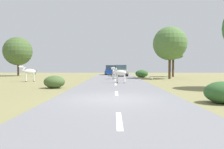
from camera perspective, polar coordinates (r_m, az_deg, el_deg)
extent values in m
plane|color=olive|center=(9.93, 0.30, -6.67)|extent=(90.00, 90.00, 0.00)
cube|color=slate|center=(9.92, 1.33, -6.53)|extent=(6.00, 64.00, 0.05)
cube|color=silver|center=(5.99, 1.88, -11.98)|extent=(0.16, 2.00, 0.01)
cube|color=silver|center=(11.90, 1.19, -4.96)|extent=(0.16, 2.00, 0.01)
cube|color=silver|center=(17.87, 0.97, -2.61)|extent=(0.16, 2.00, 0.01)
cube|color=silver|center=(23.86, 0.85, -1.44)|extent=(0.16, 2.00, 0.01)
cube|color=silver|center=(29.85, 0.79, -0.74)|extent=(0.16, 2.00, 0.01)
cube|color=silver|center=(35.84, 0.74, -0.27)|extent=(0.16, 2.00, 0.01)
ellipsoid|color=silver|center=(25.68, 0.58, 0.72)|extent=(0.57, 1.03, 0.46)
cylinder|color=silver|center=(25.42, 0.17, -0.48)|extent=(0.11, 0.11, 0.66)
cylinder|color=#28231E|center=(25.43, 0.17, -1.18)|extent=(0.13, 0.13, 0.04)
cylinder|color=silver|center=(25.37, 0.72, -0.49)|extent=(0.11, 0.11, 0.66)
cylinder|color=#28231E|center=(25.38, 0.72, -1.19)|extent=(0.13, 0.13, 0.04)
cylinder|color=silver|center=(26.04, 0.45, -0.42)|extent=(0.11, 0.11, 0.66)
cylinder|color=#28231E|center=(26.05, 0.45, -1.10)|extent=(0.13, 0.13, 0.04)
cylinder|color=silver|center=(25.99, 0.98, -0.43)|extent=(0.11, 0.11, 0.66)
cylinder|color=#28231E|center=(26.01, 0.98, -1.11)|extent=(0.13, 0.13, 0.04)
cylinder|color=silver|center=(25.22, 0.38, 1.23)|extent=(0.24, 0.37, 0.39)
cube|color=black|center=(25.22, 0.38, 1.41)|extent=(0.10, 0.32, 0.27)
ellipsoid|color=silver|center=(25.00, 0.27, 1.55)|extent=(0.26, 0.45, 0.21)
ellipsoid|color=black|center=(24.83, 0.20, 1.51)|extent=(0.15, 0.17, 0.13)
cone|color=silver|center=(25.11, 0.18, 1.80)|extent=(0.09, 0.09, 0.12)
cone|color=silver|center=(25.09, 0.46, 1.80)|extent=(0.09, 0.09, 0.12)
cylinder|color=black|center=(26.16, 0.79, 0.55)|extent=(0.06, 0.14, 0.39)
ellipsoid|color=silver|center=(23.33, -20.85, 0.70)|extent=(1.23, 0.91, 0.54)
cylinder|color=silver|center=(23.47, -21.77, -0.82)|extent=(0.15, 0.15, 0.78)
cylinder|color=#28231E|center=(23.49, -21.76, -1.71)|extent=(0.18, 0.18, 0.05)
cylinder|color=silver|center=(23.18, -21.74, -0.85)|extent=(0.15, 0.15, 0.78)
cylinder|color=#28231E|center=(23.20, -21.72, -1.75)|extent=(0.18, 0.18, 0.05)
cylinder|color=silver|center=(23.52, -19.95, -0.79)|extent=(0.15, 0.15, 0.78)
cylinder|color=#28231E|center=(23.54, -19.94, -1.67)|extent=(0.18, 0.18, 0.05)
cylinder|color=silver|center=(23.23, -19.89, -0.82)|extent=(0.15, 0.15, 0.78)
cylinder|color=#28231E|center=(23.25, -19.88, -1.72)|extent=(0.18, 0.18, 0.05)
cylinder|color=silver|center=(23.29, -22.21, 1.37)|extent=(0.46, 0.36, 0.46)
cube|color=black|center=(23.29, -22.22, 1.60)|extent=(0.36, 0.20, 0.32)
ellipsoid|color=silver|center=(23.28, -22.88, 1.78)|extent=(0.54, 0.40, 0.25)
ellipsoid|color=black|center=(23.27, -23.37, 1.73)|extent=(0.22, 0.21, 0.15)
cone|color=silver|center=(23.36, -22.58, 2.09)|extent=(0.12, 0.12, 0.15)
cone|color=silver|center=(23.21, -22.57, 2.10)|extent=(0.12, 0.12, 0.15)
cylinder|color=black|center=(23.37, -19.45, 0.47)|extent=(0.16, 0.11, 0.46)
ellipsoid|color=silver|center=(19.40, 2.34, 0.42)|extent=(1.09, 0.61, 0.48)
cylinder|color=silver|center=(19.62, 1.44, -1.18)|extent=(0.12, 0.12, 0.70)
cylinder|color=#28231E|center=(19.64, 1.44, -2.13)|extent=(0.14, 0.14, 0.05)
cylinder|color=silver|center=(19.36, 1.29, -1.22)|extent=(0.12, 0.12, 0.70)
cylinder|color=#28231E|center=(19.38, 1.29, -2.19)|extent=(0.14, 0.14, 0.05)
cylinder|color=silver|center=(19.50, 3.38, -1.20)|extent=(0.12, 0.12, 0.70)
cylinder|color=#28231E|center=(19.52, 3.37, -2.16)|extent=(0.14, 0.14, 0.05)
cylinder|color=silver|center=(19.24, 3.25, -1.25)|extent=(0.12, 0.12, 0.70)
cylinder|color=#28231E|center=(19.27, 3.25, -2.21)|extent=(0.14, 0.14, 0.05)
cylinder|color=silver|center=(19.49, 0.92, 1.16)|extent=(0.40, 0.26, 0.41)
cube|color=black|center=(19.49, 0.92, 1.41)|extent=(0.34, 0.11, 0.28)
ellipsoid|color=silver|center=(19.54, 0.23, 1.61)|extent=(0.48, 0.27, 0.22)
ellipsoid|color=black|center=(19.58, -0.28, 1.56)|extent=(0.18, 0.16, 0.13)
cone|color=silver|center=(19.58, 0.59, 1.94)|extent=(0.10, 0.10, 0.13)
cone|color=silver|center=(19.45, 0.51, 1.94)|extent=(0.10, 0.10, 0.13)
cylinder|color=black|center=(19.32, 3.83, 0.13)|extent=(0.15, 0.07, 0.41)
cube|color=white|center=(34.16, 2.26, 0.58)|extent=(2.09, 4.32, 0.80)
cube|color=#334751|center=(34.35, 2.23, 1.89)|extent=(1.79, 2.31, 0.76)
cube|color=black|center=(32.03, 2.66, -0.01)|extent=(1.72, 0.28, 0.24)
cylinder|color=black|center=(32.75, 0.94, 0.10)|extent=(0.27, 0.69, 0.68)
cylinder|color=black|center=(32.94, 4.06, 0.11)|extent=(0.27, 0.69, 0.68)
cylinder|color=black|center=(35.44, 0.59, 0.25)|extent=(0.27, 0.69, 0.68)
cylinder|color=black|center=(35.61, 3.48, 0.25)|extent=(0.27, 0.69, 0.68)
cube|color=#1E479E|center=(39.72, -0.37, 0.79)|extent=(1.86, 4.23, 0.80)
cube|color=#334751|center=(39.51, -0.38, 1.91)|extent=(1.67, 2.22, 0.76)
cube|color=black|center=(41.88, -0.28, 0.48)|extent=(1.71, 0.19, 0.24)
cylinder|color=black|center=(41.05, 0.94, 0.49)|extent=(0.23, 0.68, 0.68)
cylinder|color=black|center=(41.11, -1.57, 0.50)|extent=(0.23, 0.68, 0.68)
cylinder|color=black|center=(38.36, 0.91, 0.38)|extent=(0.23, 0.68, 0.68)
cylinder|color=black|center=(38.41, -1.77, 0.39)|extent=(0.23, 0.68, 0.68)
cylinder|color=#4C3823|center=(38.62, -23.49, 1.28)|extent=(0.30, 0.30, 2.20)
sphere|color=#425B2D|center=(38.70, -23.55, 5.65)|extent=(4.61, 4.61, 4.61)
cylinder|color=#4C3823|center=(27.88, 14.94, 1.69)|extent=(0.31, 0.31, 2.72)
sphere|color=#4C7038|center=(28.02, 14.99, 7.90)|extent=(4.18, 4.18, 4.18)
cylinder|color=#4C3823|center=(33.68, 15.79, 1.66)|extent=(0.31, 0.31, 2.64)
ellipsoid|color=#386633|center=(33.72, 15.82, 4.76)|extent=(2.88, 2.88, 1.01)
ellipsoid|color=#2D5628|center=(30.87, 7.83, 0.23)|extent=(1.79, 1.61, 1.07)
ellipsoid|color=#2D5628|center=(10.02, 27.16, -4.21)|extent=(1.50, 1.35, 0.90)
ellipsoid|color=#425B2D|center=(15.74, -14.94, -1.89)|extent=(1.47, 1.33, 0.88)
ellipsoid|color=gray|center=(25.71, 10.20, -1.01)|extent=(0.51, 0.39, 0.29)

